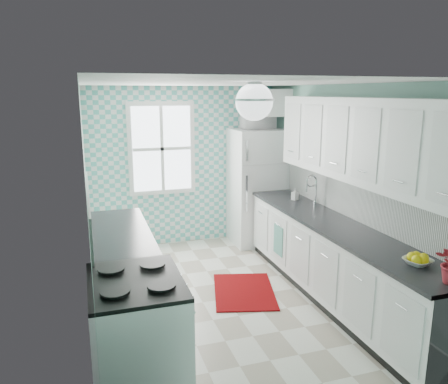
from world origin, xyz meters
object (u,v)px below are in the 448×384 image
object	(u,v)px
sink	(303,207)
ceiling_light	(254,101)
microwave	(258,120)
stove	(139,342)
fridge	(257,187)
fruit_bowl	(418,262)

from	to	relation	value
sink	ceiling_light	bearing A→B (deg)	-136.81
ceiling_light	microwave	distance (m)	2.87
ceiling_light	microwave	size ratio (longest dim) A/B	0.72
ceiling_light	stove	xyz separation A→B (m)	(-1.20, -0.70, -1.78)
sink	stove	bearing A→B (deg)	-143.66
stove	fridge	bearing A→B (deg)	58.68
fridge	fruit_bowl	world-z (taller)	fridge
stove	microwave	xyz separation A→B (m)	(2.31, 3.32, 1.43)
ceiling_light	microwave	bearing A→B (deg)	67.03
sink	microwave	size ratio (longest dim) A/B	1.09
fridge	fruit_bowl	bearing A→B (deg)	-84.88
fridge	stove	size ratio (longest dim) A/B	1.76
stove	fruit_bowl	world-z (taller)	stove
microwave	fridge	bearing A→B (deg)	49.68
fridge	fruit_bowl	distance (m)	3.50
fruit_bowl	ceiling_light	bearing A→B (deg)	143.80
ceiling_light	fruit_bowl	world-z (taller)	ceiling_light
microwave	ceiling_light	bearing A→B (deg)	63.23
fridge	sink	xyz separation A→B (m)	(0.09, -1.39, 0.01)
ceiling_light	microwave	xyz separation A→B (m)	(1.11, 2.62, -0.35)
fruit_bowl	microwave	bearing A→B (deg)	91.47
sink	microwave	bearing A→B (deg)	91.50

